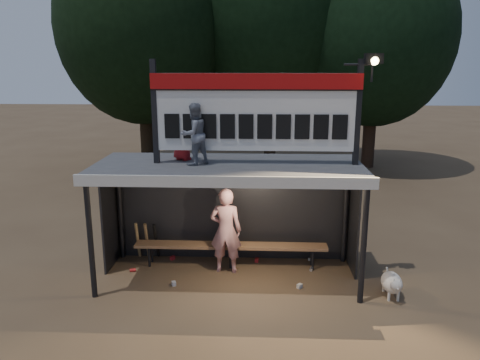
# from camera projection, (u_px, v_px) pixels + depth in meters

# --- Properties ---
(ground) EXTENTS (80.00, 80.00, 0.00)m
(ground) POSITION_uv_depth(u_px,v_px,m) (229.00, 277.00, 9.31)
(ground) COLOR #4F3B27
(ground) RESTS_ON ground
(player) EXTENTS (0.67, 0.47, 1.76)m
(player) POSITION_uv_depth(u_px,v_px,m) (226.00, 230.00, 9.39)
(player) COLOR white
(player) RESTS_ON ground
(child_a) EXTENTS (0.69, 0.69, 1.13)m
(child_a) POSITION_uv_depth(u_px,v_px,m) (194.00, 134.00, 8.52)
(child_a) COLOR slate
(child_a) RESTS_ON dugout_shelter
(child_b) EXTENTS (0.55, 0.51, 0.94)m
(child_b) POSITION_uv_depth(u_px,v_px,m) (182.00, 136.00, 8.95)
(child_b) COLOR maroon
(child_b) RESTS_ON dugout_shelter
(dugout_shelter) EXTENTS (5.10, 2.08, 2.32)m
(dugout_shelter) POSITION_uv_depth(u_px,v_px,m) (229.00, 185.00, 9.10)
(dugout_shelter) COLOR #404043
(dugout_shelter) RESTS_ON ground
(scoreboard_assembly) EXTENTS (4.10, 0.27, 1.99)m
(scoreboard_assembly) POSITION_uv_depth(u_px,v_px,m) (259.00, 110.00, 8.48)
(scoreboard_assembly) COLOR black
(scoreboard_assembly) RESTS_ON dugout_shelter
(bench) EXTENTS (4.00, 0.35, 0.48)m
(bench) POSITION_uv_depth(u_px,v_px,m) (231.00, 246.00, 9.74)
(bench) COLOR #936945
(bench) RESTS_ON ground
(tree_left) EXTENTS (6.46, 6.46, 9.27)m
(tree_left) POSITION_uv_depth(u_px,v_px,m) (141.00, 26.00, 17.84)
(tree_left) COLOR black
(tree_left) RESTS_ON ground
(tree_mid) EXTENTS (7.22, 7.22, 10.36)m
(tree_mid) POSITION_uv_depth(u_px,v_px,m) (272.00, 12.00, 18.92)
(tree_mid) COLOR #312216
(tree_mid) RESTS_ON ground
(tree_right) EXTENTS (6.08, 6.08, 8.72)m
(tree_right) POSITION_uv_depth(u_px,v_px,m) (376.00, 35.00, 18.02)
(tree_right) COLOR #322016
(tree_right) RESTS_ON ground
(dog) EXTENTS (0.36, 0.81, 0.49)m
(dog) POSITION_uv_depth(u_px,v_px,m) (392.00, 283.00, 8.46)
(dog) COLOR #F0E3D0
(dog) RESTS_ON ground
(bats) EXTENTS (0.47, 0.33, 0.84)m
(bats) POSITION_uv_depth(u_px,v_px,m) (147.00, 240.00, 10.08)
(bats) COLOR #9E7D4A
(bats) RESTS_ON ground
(litter) EXTENTS (3.83, 1.37, 0.08)m
(litter) POSITION_uv_depth(u_px,v_px,m) (236.00, 269.00, 9.59)
(litter) COLOR red
(litter) RESTS_ON ground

